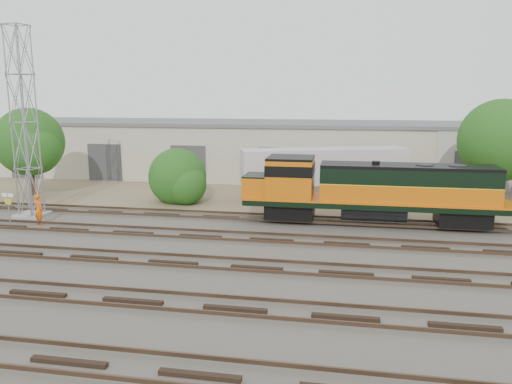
% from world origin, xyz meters
% --- Properties ---
extents(ground, '(140.00, 140.00, 0.00)m').
position_xyz_m(ground, '(0.00, 0.00, 0.00)').
color(ground, '#47423A').
rests_on(ground, ground).
extents(dirt_strip, '(80.00, 16.00, 0.02)m').
position_xyz_m(dirt_strip, '(0.00, 15.00, 0.01)').
color(dirt_strip, '#726047').
rests_on(dirt_strip, ground).
extents(tracks, '(80.00, 20.40, 0.28)m').
position_xyz_m(tracks, '(0.00, -3.00, 0.08)').
color(tracks, black).
rests_on(tracks, ground).
extents(warehouse, '(58.40, 10.40, 5.30)m').
position_xyz_m(warehouse, '(0.04, 22.98, 2.65)').
color(warehouse, '#BEB69E').
rests_on(warehouse, ground).
extents(locomotive, '(15.83, 2.78, 3.81)m').
position_xyz_m(locomotive, '(9.30, 6.00, 2.21)').
color(locomotive, black).
rests_on(locomotive, tracks).
extents(signal_tower, '(1.77, 1.77, 12.01)m').
position_xyz_m(signal_tower, '(-12.26, 4.32, 5.85)').
color(signal_tower, gray).
rests_on(signal_tower, ground).
extents(sign_post, '(0.87, 0.19, 2.13)m').
position_xyz_m(sign_post, '(-11.80, 1.50, 1.49)').
color(sign_post, gray).
rests_on(sign_post, ground).
extents(worker, '(0.83, 0.73, 1.90)m').
position_xyz_m(worker, '(-10.49, 2.46, 0.95)').
color(worker, '#EF590D').
rests_on(worker, ground).
extents(semi_trailer, '(12.67, 6.51, 3.86)m').
position_xyz_m(semi_trailer, '(6.51, 13.38, 2.43)').
color(semi_trailer, silver).
rests_on(semi_trailer, ground).
extents(tree_west, '(5.50, 5.24, 6.86)m').
position_xyz_m(tree_west, '(-16.09, 10.36, 4.10)').
color(tree_west, '#382619').
rests_on(tree_west, ground).
extents(tree_mid, '(4.45, 4.24, 4.24)m').
position_xyz_m(tree_mid, '(-4.13, 10.13, 1.76)').
color(tree_mid, '#382619').
rests_on(tree_mid, ground).
extents(tree_east, '(5.89, 5.61, 7.57)m').
position_xyz_m(tree_east, '(18.40, 11.90, 4.62)').
color(tree_east, '#382619').
rests_on(tree_east, ground).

